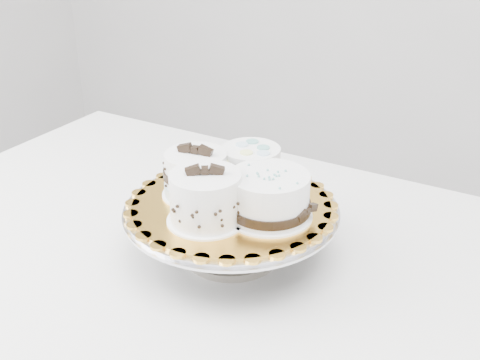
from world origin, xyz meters
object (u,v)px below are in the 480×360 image
at_px(cake_swirl, 206,199).
at_px(cake_banded, 196,176).
at_px(table, 218,295).
at_px(cake_ribbon, 270,197).
at_px(cake_board, 231,205).
at_px(cake_dots, 251,167).
at_px(cake_stand, 231,222).

height_order(cake_swirl, cake_banded, cake_swirl).
xyz_separation_m(table, cake_ribbon, (0.08, 0.01, 0.20)).
height_order(cake_board, cake_banded, cake_banded).
height_order(cake_board, cake_dots, cake_dots).
distance_m(cake_stand, cake_board, 0.03).
relative_size(cake_stand, cake_dots, 2.89).
distance_m(cake_banded, cake_dots, 0.09).
distance_m(cake_swirl, cake_banded, 0.08).
relative_size(cake_swirl, cake_banded, 1.30).
bearing_deg(cake_ribbon, table, -165.18).
bearing_deg(cake_board, cake_ribbon, -7.54).
height_order(cake_stand, cake_dots, cake_dots).
bearing_deg(cake_dots, cake_stand, -97.17).
bearing_deg(cake_ribbon, cake_stand, -176.12).
bearing_deg(cake_swirl, table, 70.73).
bearing_deg(table, cake_dots, 78.51).
xyz_separation_m(cake_stand, cake_board, (-0.00, 0.00, 0.03)).
xyz_separation_m(cake_stand, cake_swirl, (-0.01, -0.06, 0.07)).
distance_m(cake_swirl, cake_dots, 0.12).
relative_size(cake_board, cake_swirl, 2.16).
relative_size(cake_stand, cake_banded, 3.07).
distance_m(cake_banded, cake_ribbon, 0.13).
bearing_deg(table, cake_stand, 41.37).
distance_m(table, cake_board, 0.17).
relative_size(cake_stand, cake_swirl, 2.36).
xyz_separation_m(cake_board, cake_banded, (-0.06, 0.00, 0.03)).
height_order(table, cake_banded, cake_banded).
distance_m(cake_dots, cake_ribbon, 0.10).
distance_m(cake_stand, cake_ribbon, 0.09).
xyz_separation_m(cake_dots, cake_ribbon, (0.06, -0.07, -0.00)).
height_order(cake_banded, cake_ribbon, cake_banded).
height_order(table, cake_stand, cake_stand).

